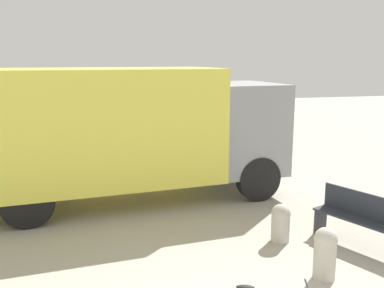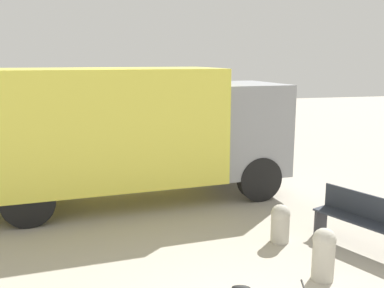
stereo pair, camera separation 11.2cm
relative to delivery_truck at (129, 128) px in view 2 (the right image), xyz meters
name	(u,v)px [view 2 (the right image)]	position (x,y,z in m)	size (l,w,h in m)	color
delivery_truck	(129,128)	(0.00, 0.00, 0.00)	(7.50, 2.94, 3.13)	#EAE04C
park_bench	(367,219)	(3.81, -3.75, -1.22)	(1.11, 1.94, 0.96)	#282D38
bollard_near_bench	(324,252)	(2.46, -4.57, -1.31)	(0.35, 0.35, 0.83)	#B2AD9E
bollard_far_bench	(280,222)	(2.42, -3.14, -1.37)	(0.36, 0.36, 0.72)	#B2AD9E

